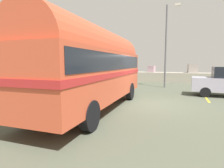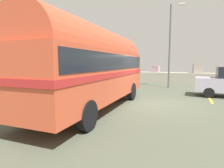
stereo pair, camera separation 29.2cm
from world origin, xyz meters
The scene contains 4 objects.
ground centered at (0.00, 0.00, 0.01)m, with size 32.00×26.00×0.02m.
breakwater centered at (0.42, 11.81, 0.64)m, with size 31.36×1.82×2.38m.
vintage_coach centered at (-2.34, -1.95, 2.05)m, with size 2.68×8.65×3.70m.
lamp_post centered at (0.19, 6.91, 3.87)m, with size 1.12×0.27×6.90m.
Camera 1 is at (1.38, -9.35, 2.09)m, focal length 29.24 mm.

